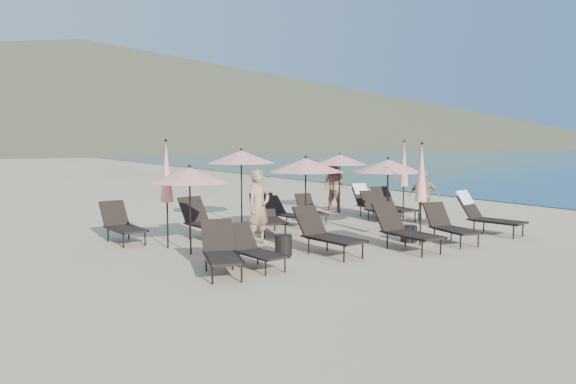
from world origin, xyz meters
TOP-DOWN VIEW (x-y plane):
  - ground at (0.00, 0.00)m, footprint 800.00×800.00m
  - volcanic_headland at (71.37, 302.62)m, footprint 690.00×690.00m
  - lounger_0 at (-5.03, -0.09)m, footprint 1.13×1.79m
  - lounger_1 at (-4.26, -0.02)m, footprint 0.70×1.52m
  - lounger_2 at (-2.25, 0.28)m, footprint 0.89×1.87m
  - lounger_3 at (-0.39, -0.26)m, footprint 0.73×1.83m
  - lounger_4 at (1.19, -0.20)m, footprint 0.94×1.74m
  - lounger_5 at (3.07, 0.21)m, footprint 1.00×1.92m
  - lounger_6 at (-5.67, 4.27)m, footprint 0.78×1.76m
  - lounger_7 at (-3.76, 3.51)m, footprint 0.91×1.90m
  - lounger_8 at (-1.91, 3.48)m, footprint 1.20×1.94m
  - lounger_9 at (0.30, 4.59)m, footprint 0.84×1.55m
  - lounger_10 at (2.23, 3.54)m, footprint 0.81×1.66m
  - lounger_11 at (2.69, 4.54)m, footprint 0.80×1.77m
  - lounger_12 at (2.82, 3.59)m, footprint 0.91×1.84m
  - lounger_13 at (-0.72, 4.32)m, footprint 0.99×1.60m
  - umbrella_open_0 at (-4.82, 1.90)m, footprint 1.87×1.87m
  - umbrella_open_1 at (-1.45, 2.28)m, footprint 2.01×2.01m
  - umbrella_open_2 at (0.86, 1.69)m, footprint 1.94×1.94m
  - umbrella_open_3 at (-1.72, 5.34)m, footprint 2.15×2.15m
  - umbrella_open_4 at (2.41, 5.82)m, footprint 1.97×1.97m
  - umbrella_closed_0 at (0.31, -0.08)m, footprint 0.29×0.29m
  - umbrella_closed_1 at (3.00, 3.28)m, footprint 0.30×0.30m
  - umbrella_closed_2 at (-5.00, 2.86)m, footprint 0.30×0.30m
  - side_table_0 at (-3.13, 0.69)m, footprint 0.38×0.38m
  - side_table_1 at (0.40, 0.40)m, footprint 0.41×0.41m
  - beachgoer_a at (-2.93, 2.15)m, footprint 0.76×0.59m
  - beachgoer_b at (2.48, 6.24)m, footprint 0.96×1.07m
  - beachgoer_c at (3.50, 2.86)m, footprint 0.88×0.99m

SIDE VIEW (x-z plane):
  - ground at x=0.00m, z-range 0.00..0.00m
  - side_table_1 at x=0.40m, z-range 0.00..0.41m
  - side_table_0 at x=-3.13m, z-range 0.00..0.46m
  - lounger_9 at x=0.30m, z-range -0.03..0.82m
  - lounger_1 at x=-4.26m, z-range -0.03..0.82m
  - lounger_13 at x=-0.72m, z-range -0.03..0.84m
  - lounger_10 at x=2.23m, z-range -0.03..0.89m
  - lounger_4 at x=1.19m, z-range -0.03..0.92m
  - lounger_0 at x=-5.03m, z-range -0.03..0.93m
  - lounger_6 at x=-5.67m, z-range -0.03..0.95m
  - lounger_12 at x=2.82m, z-range -0.03..0.98m
  - lounger_2 at x=-2.25m, z-range -0.03..1.00m
  - lounger_8 at x=-1.91m, z-range -0.03..1.01m
  - lounger_3 at x=-0.39m, z-range -0.03..1.01m
  - lounger_7 at x=-3.76m, z-range -0.03..1.02m
  - lounger_11 at x=2.69m, z-range -0.02..1.04m
  - lounger_5 at x=3.07m, z-range -0.03..1.11m
  - beachgoer_c at x=3.50m, z-range 0.00..1.61m
  - beachgoer_b at x=2.48m, z-range 0.00..1.82m
  - beachgoer_a at x=-2.93m, z-range 0.00..1.84m
  - umbrella_closed_0 at x=0.31m, z-range 0.49..3.00m
  - umbrella_closed_1 at x=3.00m, z-range 0.50..3.05m
  - umbrella_open_0 at x=-4.82m, z-range 0.77..2.79m
  - umbrella_closed_2 at x=-5.00m, z-range 0.51..3.09m
  - umbrella_open_2 at x=0.86m, z-range 0.80..2.90m
  - umbrella_open_4 at x=2.41m, z-range 0.81..2.93m
  - umbrella_open_1 at x=-1.45m, z-range 0.83..2.99m
  - umbrella_open_3 at x=-1.72m, z-range 0.89..3.20m
  - volcanic_headland at x=71.37m, z-range -1.01..53.99m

